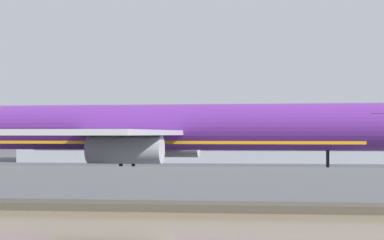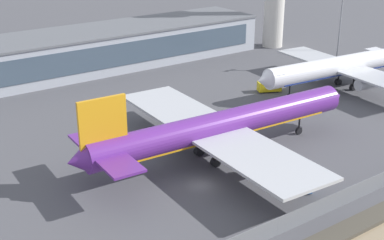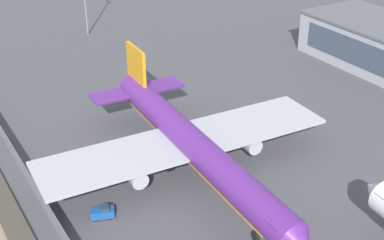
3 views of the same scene
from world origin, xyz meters
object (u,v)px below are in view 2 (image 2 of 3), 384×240
Objects in this scene: baggage_tug at (302,185)px; apron_light_mast_apron_west at (340,28)px; passenger_jet_white at (341,67)px; cargo_jet_purple at (220,126)px; ops_van at (270,86)px.

baggage_tug is 66.25m from apron_light_mast_apron_west.
cargo_jet_purple is at bearing -164.43° from passenger_jet_white.
ops_van is 0.30× the size of apron_light_mast_apron_west.
passenger_jet_white is 16.81m from apron_light_mast_apron_west.
ops_van is 27.57m from apron_light_mast_apron_west.
ops_van is (29.90, 19.83, -4.14)m from cargo_jet_purple.
apron_light_mast_apron_west is (25.77, 3.21, 9.25)m from ops_van.
baggage_tug is at bearing -127.18° from ops_van.
cargo_jet_purple is at bearing -146.44° from ops_van.
passenger_jet_white is (43.94, 12.24, -0.20)m from cargo_jet_purple.
passenger_jet_white reaches higher than baggage_tug.
passenger_jet_white reaches higher than ops_van.
cargo_jet_purple reaches higher than passenger_jet_white.
passenger_jet_white is 12.58× the size of baggage_tug.
ops_van reaches higher than baggage_tug.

